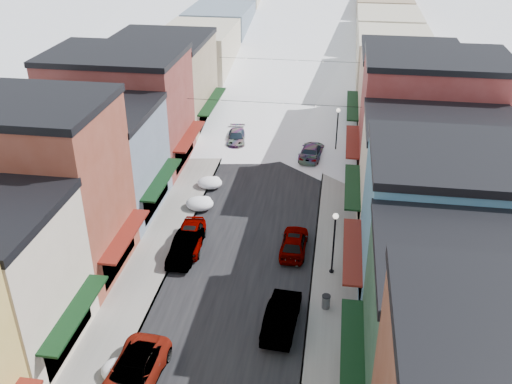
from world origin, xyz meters
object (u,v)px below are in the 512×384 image
(car_white_suv, at_px, (133,373))
(streetlamp_near, at_px, (334,236))
(car_dark_hatch, at_px, (185,247))
(trash_can, at_px, (326,302))
(car_silver_sedan, at_px, (190,237))
(car_green_sedan, at_px, (282,315))

(car_white_suv, xyz_separation_m, streetlamp_near, (10.32, 11.74, 2.34))
(car_white_suv, bearing_deg, car_dark_hatch, 95.47)
(car_white_suv, distance_m, car_dark_hatch, 12.32)
(car_white_suv, height_order, trash_can, car_white_suv)
(streetlamp_near, bearing_deg, car_silver_sedan, 169.99)
(car_white_suv, distance_m, trash_can, 12.75)
(car_silver_sedan, relative_size, streetlamp_near, 1.05)
(streetlamp_near, bearing_deg, car_green_sedan, -115.94)
(streetlamp_near, bearing_deg, trash_can, -93.64)
(car_dark_hatch, relative_size, streetlamp_near, 1.01)
(car_silver_sedan, distance_m, streetlamp_near, 11.08)
(car_silver_sedan, relative_size, car_dark_hatch, 1.04)
(car_green_sedan, bearing_deg, trash_can, -139.15)
(car_dark_hatch, bearing_deg, car_white_suv, -86.61)
(car_silver_sedan, relative_size, car_green_sedan, 0.96)
(car_silver_sedan, xyz_separation_m, trash_can, (10.43, -5.81, -0.21))
(trash_can, relative_size, streetlamp_near, 0.20)
(car_silver_sedan, bearing_deg, streetlamp_near, -14.13)
(car_white_suv, relative_size, trash_can, 6.04)
(trash_can, bearing_deg, car_green_sedan, -142.82)
(car_white_suv, bearing_deg, car_green_sedan, 41.85)
(car_silver_sedan, xyz_separation_m, streetlamp_near, (10.68, -1.88, 2.30))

